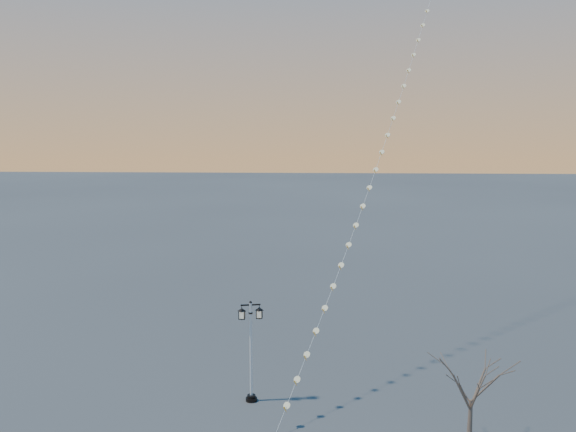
{
  "coord_description": "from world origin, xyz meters",
  "views": [
    {
      "loc": [
        0.81,
        -23.44,
        12.71
      ],
      "look_at": [
        -0.73,
        5.47,
        8.51
      ],
      "focal_mm": 37.9,
      "sensor_mm": 36.0,
      "label": 1
    }
  ],
  "objects": [
    {
      "name": "street_lamp",
      "position": [
        -2.35,
        3.45,
        2.68
      ],
      "size": [
        1.21,
        0.58,
        4.84
      ],
      "rotation": [
        0.0,
        0.0,
        0.2
      ],
      "color": "black",
      "rests_on": "ground"
    },
    {
      "name": "bare_tree",
      "position": [
        6.82,
        -0.42,
        2.64
      ],
      "size": [
        2.29,
        2.29,
        3.8
      ],
      "rotation": [
        0.0,
        0.0,
        0.23
      ],
      "color": "brown",
      "rests_on": "ground"
    },
    {
      "name": "kite_train",
      "position": [
        6.14,
        15.67,
        17.69
      ],
      "size": [
        14.77,
        31.76,
        35.57
      ],
      "rotation": [
        0.0,
        0.0,
        0.01
      ],
      "color": "black",
      "rests_on": "ground"
    }
  ]
}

